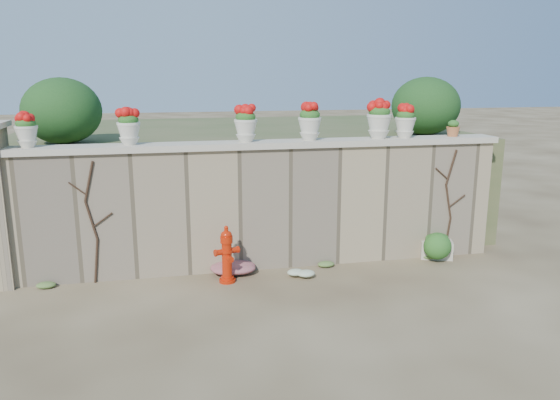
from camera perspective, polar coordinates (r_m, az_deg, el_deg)
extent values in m
plane|color=#483824|center=(7.65, 0.82, -11.33)|extent=(80.00, 80.00, 0.00)
cube|color=gray|center=(8.99, -1.73, -0.83)|extent=(8.00, 0.40, 2.00)
cube|color=beige|center=(8.80, -1.78, 5.82)|extent=(8.10, 0.52, 0.10)
cube|color=#384C23|center=(12.08, -4.49, 2.75)|extent=(9.00, 6.00, 2.00)
ellipsoid|color=#143814|center=(9.94, -21.82, 8.64)|extent=(1.30, 1.30, 1.10)
ellipsoid|color=#143814|center=(10.99, 14.97, 9.47)|extent=(1.30, 1.30, 1.10)
cylinder|color=black|center=(8.89, -18.64, -6.06)|extent=(0.12, 0.04, 0.70)
cylinder|color=black|center=(8.71, -19.11, -2.02)|extent=(0.17, 0.04, 0.61)
cylinder|color=black|center=(8.58, -19.34, 1.86)|extent=(0.18, 0.04, 0.61)
cylinder|color=black|center=(8.69, -18.03, -1.97)|extent=(0.30, 0.02, 0.22)
cylinder|color=black|center=(8.62, -20.44, 1.14)|extent=(0.25, 0.02, 0.21)
cylinder|color=black|center=(10.05, 17.06, -3.75)|extent=(0.12, 0.04, 0.70)
cylinder|color=black|center=(9.88, 17.19, -0.15)|extent=(0.17, 0.04, 0.61)
cylinder|color=black|center=(9.77, 17.47, 3.28)|extent=(0.18, 0.04, 0.61)
cylinder|color=black|center=(9.96, 18.02, -0.10)|extent=(0.30, 0.02, 0.22)
cylinder|color=black|center=(9.70, 16.53, 2.68)|extent=(0.25, 0.02, 0.21)
cylinder|color=#B51D06|center=(8.61, -5.52, -8.36)|extent=(0.25, 0.25, 0.05)
cylinder|color=#B51D06|center=(8.49, -5.57, -6.22)|extent=(0.15, 0.15, 0.56)
cylinder|color=#B51D06|center=(8.45, -5.59, -5.35)|extent=(0.19, 0.19, 0.04)
cylinder|color=#B51D06|center=(8.39, -5.62, -4.12)|extent=(0.19, 0.19, 0.11)
ellipsoid|color=#B51D06|center=(8.36, -5.63, -3.52)|extent=(0.17, 0.17, 0.13)
cylinder|color=#B51D06|center=(8.34, -5.64, -3.04)|extent=(0.06, 0.06, 0.09)
cylinder|color=#B51D06|center=(8.40, -6.39, -5.48)|extent=(0.15, 0.12, 0.09)
cylinder|color=#B51D06|center=(8.49, -4.80, -5.23)|extent=(0.15, 0.12, 0.09)
cylinder|color=#B51D06|center=(8.39, -5.31, -6.13)|extent=(0.10, 0.11, 0.08)
cube|color=beige|center=(9.98, 16.00, -4.96)|extent=(0.61, 0.48, 0.31)
ellipsoid|color=#1E5119|center=(9.92, 16.08, -3.81)|extent=(0.47, 0.38, 0.16)
ellipsoid|color=#1E5119|center=(9.75, 16.31, -4.43)|extent=(0.67, 0.60, 0.63)
ellipsoid|color=#CD2972|center=(8.85, -4.45, -7.03)|extent=(0.92, 0.62, 0.25)
ellipsoid|color=white|center=(8.72, 2.30, -7.55)|extent=(0.51, 0.41, 0.18)
ellipsoid|color=#1E5119|center=(8.83, -25.05, 7.27)|extent=(0.28, 0.28, 0.17)
ellipsoid|color=red|center=(8.83, -25.10, 7.72)|extent=(0.25, 0.25, 0.18)
ellipsoid|color=#1E5119|center=(8.63, -15.58, 8.08)|extent=(0.30, 0.30, 0.18)
ellipsoid|color=red|center=(8.62, -15.61, 8.58)|extent=(0.27, 0.27, 0.19)
ellipsoid|color=#1E5119|center=(8.71, -3.62, 8.68)|extent=(0.32, 0.32, 0.19)
ellipsoid|color=red|center=(8.70, -3.63, 9.20)|extent=(0.28, 0.28, 0.20)
ellipsoid|color=#1E5119|center=(8.92, 3.13, 8.88)|extent=(0.33, 0.33, 0.20)
ellipsoid|color=red|center=(8.92, 3.14, 9.41)|extent=(0.29, 0.29, 0.21)
ellipsoid|color=#1E5119|center=(9.30, 10.35, 9.08)|extent=(0.36, 0.36, 0.21)
ellipsoid|color=red|center=(9.30, 10.37, 9.63)|extent=(0.31, 0.31, 0.22)
ellipsoid|color=#1E5119|center=(9.50, 12.99, 8.65)|extent=(0.30, 0.30, 0.18)
ellipsoid|color=red|center=(9.49, 13.01, 9.10)|extent=(0.27, 0.27, 0.19)
ellipsoid|color=#1E5119|center=(9.92, 17.66, 7.54)|extent=(0.19, 0.19, 0.13)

